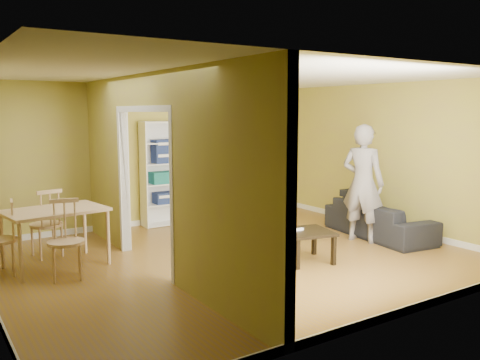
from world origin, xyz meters
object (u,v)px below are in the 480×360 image
sofa (379,214)px  coffee_table (306,235)px  person (363,173)px  dining_table (55,215)px  chair_far (46,223)px  chair_near (66,240)px  bookshelf (162,173)px

sofa → coffee_table: (-1.97, -0.44, -0.01)m
person → dining_table: size_ratio=1.76×
coffee_table → chair_far: bearing=143.1°
dining_table → chair_near: 0.64m
coffee_table → dining_table: bearing=150.8°
dining_table → coffee_table: bearing=-29.2°
sofa → chair_near: bearing=90.2°
sofa → person: 0.87m
sofa → bookshelf: bearing=50.4°
person → dining_table: 4.72m
bookshelf → chair_far: bookshelf is taller
chair_near → person: bearing=4.9°
dining_table → person: bearing=-15.9°
sofa → chair_near: (-5.00, 0.64, 0.11)m
chair_near → chair_far: chair_far is taller
bookshelf → chair_far: (-2.32, -1.05, -0.46)m
sofa → bookshelf: 3.96m
coffee_table → dining_table: dining_table is taller
person → coffee_table: bearing=84.1°
sofa → dining_table: bearing=83.5°
coffee_table → sofa: bearing=12.5°
coffee_table → bookshelf: bearing=101.8°
dining_table → chair_far: chair_far is taller
dining_table → sofa: bearing=-14.0°
bookshelf → coffee_table: bookshelf is taller
coffee_table → chair_far: (-3.01, 2.26, 0.13)m
coffee_table → chair_near: bearing=160.3°
person → dining_table: person is taller
person → coffee_table: 1.73m
person → coffee_table: size_ratio=3.35×
sofa → chair_far: size_ratio=2.03×
bookshelf → chair_far: size_ratio=1.91×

